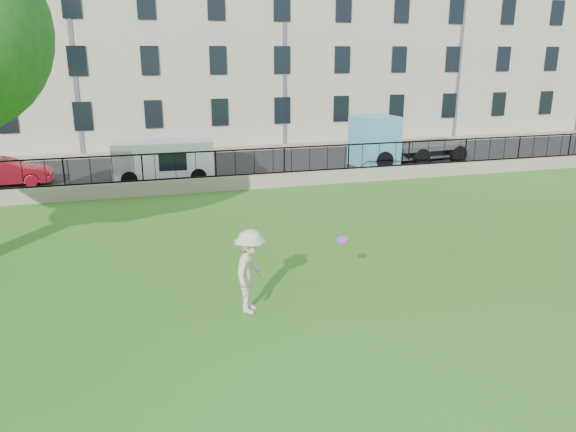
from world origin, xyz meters
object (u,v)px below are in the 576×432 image
object	(u,v)px
man	(250,271)
red_sedan	(6,172)
frisbee	(342,240)
white_van	(164,161)
blue_truck	(408,139)

from	to	relation	value
man	red_sedan	world-z (taller)	man
frisbee	white_van	distance (m)	14.06
man	blue_truck	size ratio (longest dim) A/B	0.32
man	white_van	bearing A→B (deg)	33.09
man	red_sedan	bearing A→B (deg)	56.21
man	blue_truck	xyz separation A→B (m)	(11.78, 15.08, 0.30)
man	blue_truck	distance (m)	19.14
red_sedan	blue_truck	size ratio (longest dim) A/B	0.61
frisbee	white_van	bearing A→B (deg)	103.58
frisbee	red_sedan	world-z (taller)	frisbee
white_van	man	bearing A→B (deg)	-82.45
man	frisbee	xyz separation A→B (m)	(2.36, 0.42, 0.39)
frisbee	blue_truck	world-z (taller)	blue_truck
white_van	blue_truck	size ratio (longest dim) A/B	0.72
red_sedan	blue_truck	world-z (taller)	blue_truck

